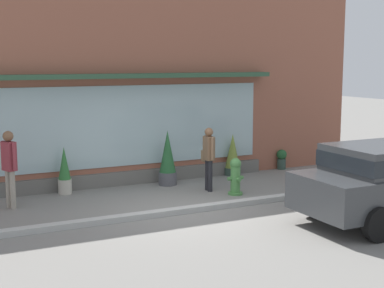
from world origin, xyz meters
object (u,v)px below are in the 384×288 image
pedestrian_with_handbag (208,155)px  potted_plant_low_front (64,172)px  potted_plant_window_right (282,159)px  fire_hydrant (235,176)px  potted_plant_window_center (233,155)px  potted_plant_window_left (168,159)px  pedestrian_passerby (9,163)px

pedestrian_with_handbag → potted_plant_low_front: 3.56m
potted_plant_window_right → potted_plant_low_front: potted_plant_low_front is taller
fire_hydrant → pedestrian_with_handbag: size_ratio=0.57×
fire_hydrant → potted_plant_low_front: bearing=152.9°
potted_plant_window_center → potted_plant_low_front: potted_plant_window_center is taller
pedestrian_with_handbag → potted_plant_window_right: size_ratio=2.67×
potted_plant_window_left → potted_plant_low_front: potted_plant_window_left is taller
pedestrian_with_handbag → potted_plant_window_center: (1.53, 1.42, -0.35)m
fire_hydrant → pedestrian_passerby: (-5.10, 1.08, 0.56)m
pedestrian_with_handbag → potted_plant_low_front: pedestrian_with_handbag is taller
potted_plant_window_right → potted_plant_window_center: 1.77m
fire_hydrant → potted_plant_window_center: bearing=61.3°
potted_plant_window_center → pedestrian_passerby: bearing=-171.0°
potted_plant_window_left → potted_plant_window_center: bearing=9.4°
potted_plant_window_right → potted_plant_window_left: (-3.93, -0.44, 0.37)m
potted_plant_window_left → potted_plant_low_front: 2.68m
fire_hydrant → pedestrian_with_handbag: bearing=121.4°
pedestrian_with_handbag → potted_plant_low_front: size_ratio=1.37×
potted_plant_window_right → potted_plant_window_center: size_ratio=0.50×
fire_hydrant → pedestrian_passerby: bearing=168.1°
potted_plant_window_center → potted_plant_window_left: 2.21m
potted_plant_window_center → potted_plant_low_front: bearing=-177.9°
pedestrian_with_handbag → potted_plant_window_left: (-0.65, 1.06, -0.23)m
potted_plant_window_center → potted_plant_low_front: 4.85m
pedestrian_with_handbag → potted_plant_window_center: pedestrian_with_handbag is taller
pedestrian_with_handbag → pedestrian_passerby: size_ratio=0.92×
fire_hydrant → potted_plant_window_right: 3.60m
fire_hydrant → potted_plant_window_left: potted_plant_window_left is taller
fire_hydrant → potted_plant_window_right: bearing=36.8°
potted_plant_window_right → pedestrian_with_handbag: bearing=-155.4°
potted_plant_window_left → pedestrian_passerby: bearing=-171.2°
fire_hydrant → pedestrian_with_handbag: pedestrian_with_handbag is taller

